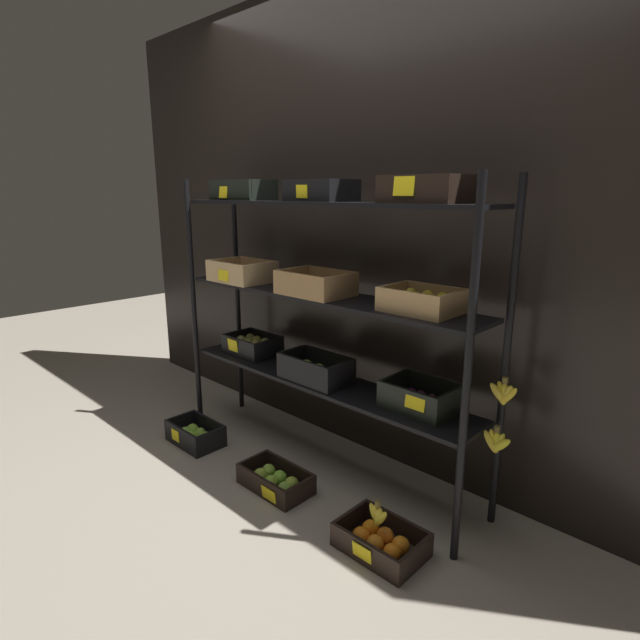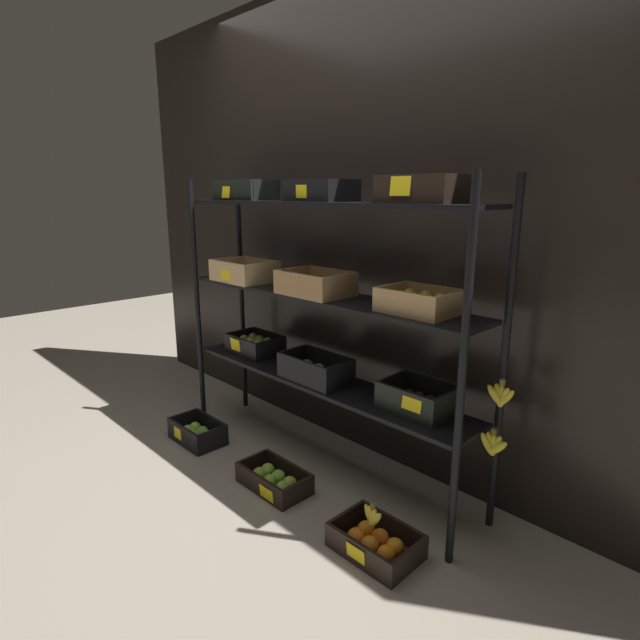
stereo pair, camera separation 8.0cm
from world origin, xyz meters
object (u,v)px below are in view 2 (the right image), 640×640
(crate_ground_apple_green, at_px, (198,433))
(display_rack, at_px, (320,296))
(crate_ground_left_apple_green, at_px, (274,480))
(crate_ground_orange, at_px, (375,543))
(banana_bunch_loose, at_px, (372,517))

(crate_ground_apple_green, bearing_deg, display_rack, 27.13)
(display_rack, height_order, crate_ground_left_apple_green, display_rack)
(display_rack, distance_m, crate_ground_orange, 1.17)
(crate_ground_apple_green, height_order, crate_ground_left_apple_green, crate_ground_apple_green)
(crate_ground_orange, xyz_separation_m, banana_bunch_loose, (-0.02, -0.00, 0.11))
(display_rack, distance_m, crate_ground_apple_green, 1.17)
(crate_ground_apple_green, distance_m, crate_ground_orange, 1.36)
(crate_ground_left_apple_green, bearing_deg, crate_ground_apple_green, -178.99)
(banana_bunch_loose, bearing_deg, crate_ground_apple_green, -179.70)
(crate_ground_left_apple_green, relative_size, banana_bunch_loose, 3.10)
(crate_ground_left_apple_green, height_order, crate_ground_orange, same)
(crate_ground_orange, bearing_deg, display_rack, 153.41)
(crate_ground_apple_green, bearing_deg, banana_bunch_loose, 0.30)
(crate_ground_orange, bearing_deg, crate_ground_left_apple_green, 179.94)
(display_rack, bearing_deg, crate_ground_left_apple_green, -86.74)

